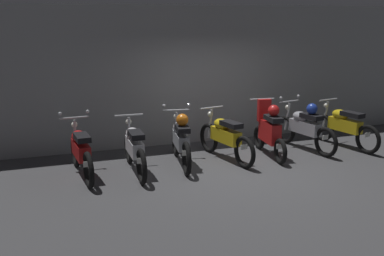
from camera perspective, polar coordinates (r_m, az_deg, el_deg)
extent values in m
plane|color=#424244|center=(9.12, 5.97, -5.17)|extent=(80.00, 80.00, 0.00)
cube|color=gray|center=(10.95, 0.71, 6.56)|extent=(16.00, 0.30, 3.17)
torus|color=black|center=(9.49, -14.11, -2.72)|extent=(0.13, 0.65, 0.65)
torus|color=black|center=(8.26, -12.57, -5.05)|extent=(0.13, 0.65, 0.65)
cube|color=red|center=(8.82, -13.46, -2.63)|extent=(0.28, 0.84, 0.28)
ellipsoid|color=red|center=(8.91, -13.72, -1.01)|extent=(0.29, 0.46, 0.22)
cube|color=black|center=(8.57, -13.34, -1.14)|extent=(0.27, 0.53, 0.10)
cylinder|color=#B7BABF|center=(9.22, -14.24, 1.24)|extent=(0.56, 0.07, 0.04)
sphere|color=#B7BABF|center=(9.17, -15.88, 1.70)|extent=(0.07, 0.07, 0.07)
sphere|color=#B7BABF|center=(9.24, -12.69, 1.99)|extent=(0.07, 0.07, 0.07)
cylinder|color=#B7BABF|center=(9.35, -14.16, -0.92)|extent=(0.07, 0.16, 0.65)
sphere|color=silver|center=(9.30, -14.24, 0.40)|extent=(0.12, 0.12, 0.12)
cube|color=white|center=(8.25, -12.64, -4.34)|extent=(0.16, 0.02, 0.10)
torus|color=black|center=(9.52, -7.74, -2.37)|extent=(0.12, 0.65, 0.65)
torus|color=black|center=(8.29, -6.20, -4.73)|extent=(0.12, 0.65, 0.65)
cube|color=silver|center=(8.85, -7.06, -2.29)|extent=(0.25, 0.84, 0.28)
ellipsoid|color=silver|center=(8.94, -7.28, -0.67)|extent=(0.28, 0.45, 0.22)
cube|color=black|center=(8.60, -6.89, -0.81)|extent=(0.26, 0.53, 0.10)
cylinder|color=#B7BABF|center=(9.25, -7.76, 1.57)|extent=(0.56, 0.06, 0.04)
cylinder|color=#B7BABF|center=(9.39, -7.75, -0.57)|extent=(0.06, 0.16, 0.65)
sphere|color=silver|center=(9.34, -7.79, 0.74)|extent=(0.12, 0.12, 0.12)
cube|color=white|center=(8.29, -6.25, -4.01)|extent=(0.16, 0.02, 0.10)
torus|color=black|center=(9.93, -1.97, -1.58)|extent=(0.19, 0.66, 0.65)
torus|color=black|center=(8.70, -0.67, -3.77)|extent=(0.19, 0.66, 0.65)
cube|color=#9EA0A8|center=(9.26, -1.37, -1.47)|extent=(0.35, 0.86, 0.28)
ellipsoid|color=#9EA0A8|center=(9.36, -1.54, 0.07)|extent=(0.33, 0.48, 0.22)
cube|color=black|center=(9.02, -1.20, -0.05)|extent=(0.32, 0.55, 0.10)
cylinder|color=#B7BABF|center=(9.67, -1.91, 2.21)|extent=(0.56, 0.12, 0.04)
sphere|color=#B7BABF|center=(9.62, -3.45, 2.74)|extent=(0.07, 0.07, 0.07)
sphere|color=#B7BABF|center=(9.70, -0.40, 2.85)|extent=(0.07, 0.07, 0.07)
cylinder|color=#B7BABF|center=(9.80, -1.94, 0.15)|extent=(0.08, 0.17, 0.65)
sphere|color=silver|center=(9.75, -1.95, 1.40)|extent=(0.12, 0.12, 0.12)
cube|color=white|center=(8.69, -0.70, -3.09)|extent=(0.16, 0.04, 0.10)
sphere|color=orange|center=(8.98, -1.20, 1.01)|extent=(0.24, 0.24, 0.24)
torus|color=black|center=(10.18, 2.08, -1.21)|extent=(0.21, 0.66, 0.65)
torus|color=black|center=(9.15, 6.47, -2.98)|extent=(0.21, 0.66, 0.65)
cube|color=gold|center=(9.61, 4.17, -0.95)|extent=(0.37, 0.86, 0.28)
ellipsoid|color=gold|center=(9.68, 3.67, 0.50)|extent=(0.34, 0.48, 0.22)
cube|color=black|center=(9.40, 4.83, 0.46)|extent=(0.33, 0.56, 0.10)
cylinder|color=#B7BABF|center=(9.94, 2.43, 2.51)|extent=(0.56, 0.14, 0.04)
cylinder|color=#B7BABF|center=(10.06, 2.25, 0.49)|extent=(0.09, 0.17, 0.65)
sphere|color=silver|center=(10.01, 2.26, 1.72)|extent=(0.12, 0.12, 0.12)
cube|color=white|center=(9.15, 6.39, -2.34)|extent=(0.16, 0.04, 0.10)
torus|color=black|center=(10.55, 8.24, -1.15)|extent=(0.15, 0.54, 0.53)
torus|color=black|center=(9.53, 10.79, -2.84)|extent=(0.15, 0.54, 0.53)
cube|color=red|center=(9.97, 9.51, -0.46)|extent=(0.30, 0.76, 0.44)
cube|color=red|center=(10.19, 8.84, 2.18)|extent=(0.29, 0.15, 0.48)
cube|color=black|center=(9.75, 9.95, 1.15)|extent=(0.29, 0.54, 0.10)
cylinder|color=#B7BABF|center=(10.28, 8.60, 3.53)|extent=(0.56, 0.09, 0.04)
cylinder|color=#B7BABF|center=(10.41, 8.41, 1.02)|extent=(0.07, 0.15, 0.85)
sphere|color=silver|center=(10.35, 8.47, 2.75)|extent=(0.12, 0.12, 0.12)
cube|color=white|center=(9.52, 10.76, -2.23)|extent=(0.16, 0.03, 0.10)
sphere|color=red|center=(9.72, 9.99, 2.12)|extent=(0.24, 0.24, 0.24)
torus|color=black|center=(11.13, 11.36, -0.19)|extent=(0.20, 0.66, 0.65)
torus|color=black|center=(10.21, 16.10, -1.69)|extent=(0.20, 0.66, 0.65)
cube|color=#9EA0A8|center=(10.62, 13.69, 0.08)|extent=(0.36, 0.86, 0.28)
ellipsoid|color=#9EA0A8|center=(10.68, 13.18, 1.40)|extent=(0.33, 0.48, 0.22)
cube|color=black|center=(10.43, 14.45, 1.38)|extent=(0.33, 0.55, 0.10)
cylinder|color=#B7BABF|center=(10.91, 11.88, 3.22)|extent=(0.56, 0.13, 0.04)
sphere|color=#B7BABF|center=(10.73, 10.86, 3.64)|extent=(0.07, 0.07, 0.07)
sphere|color=#B7BABF|center=(11.07, 12.92, 3.83)|extent=(0.07, 0.07, 0.07)
cylinder|color=#B7BABF|center=(11.02, 11.61, 1.37)|extent=(0.08, 0.17, 0.65)
sphere|color=silver|center=(10.98, 11.67, 2.49)|extent=(0.12, 0.12, 0.12)
cube|color=white|center=(10.21, 16.04, -1.11)|extent=(0.16, 0.04, 0.10)
sphere|color=#1E389E|center=(10.40, 14.51, 2.29)|extent=(0.24, 0.24, 0.24)
torus|color=black|center=(11.55, 15.78, 0.06)|extent=(0.21, 0.66, 0.65)
torus|color=black|center=(10.73, 20.77, -1.32)|extent=(0.21, 0.66, 0.65)
cube|color=gold|center=(11.09, 18.26, 0.35)|extent=(0.38, 0.86, 0.28)
ellipsoid|color=gold|center=(11.14, 17.74, 1.61)|extent=(0.34, 0.48, 0.22)
cube|color=black|center=(10.92, 19.08, 1.59)|extent=(0.34, 0.56, 0.10)
cylinder|color=#B7BABF|center=(11.35, 16.38, 3.35)|extent=(0.56, 0.14, 0.04)
cylinder|color=#B7BABF|center=(11.45, 16.07, 1.57)|extent=(0.09, 0.17, 0.65)
sphere|color=silver|center=(11.41, 16.14, 2.65)|extent=(0.12, 0.12, 0.12)
cube|color=white|center=(10.72, 20.71, -0.78)|extent=(0.16, 0.04, 0.10)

